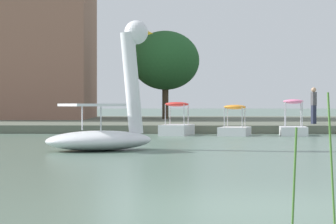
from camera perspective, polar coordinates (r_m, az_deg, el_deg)
name	(u,v)px	position (r m, az deg, el deg)	size (l,w,h in m)	color
ground_plane	(260,209)	(9.30, 7.52, -7.84)	(512.42, 512.42, 0.00)	#567060
shore_bank_far	(201,122)	(46.42, 2.72, -0.86)	(142.71, 27.29, 0.40)	#5B6051
swan_boat	(107,122)	(20.98, -5.02, -0.78)	(3.81, 3.27, 3.95)	white
pedal_boat_red	(177,126)	(31.41, 0.73, -1.14)	(1.63, 2.42, 1.49)	white
pedal_boat_orange	(235,127)	(31.10, 5.47, -1.19)	(1.63, 2.13, 1.37)	white
pedal_boat_pink	(293,126)	(31.46, 10.20, -1.12)	(1.32, 1.94, 1.62)	white
tree_broadleaf_right	(165,61)	(48.35, -0.22, 4.22)	(6.65, 6.70, 6.10)	#423323
person_on_path	(314,104)	(36.32, 11.81, 0.62)	(0.29, 0.30, 1.87)	#23283D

